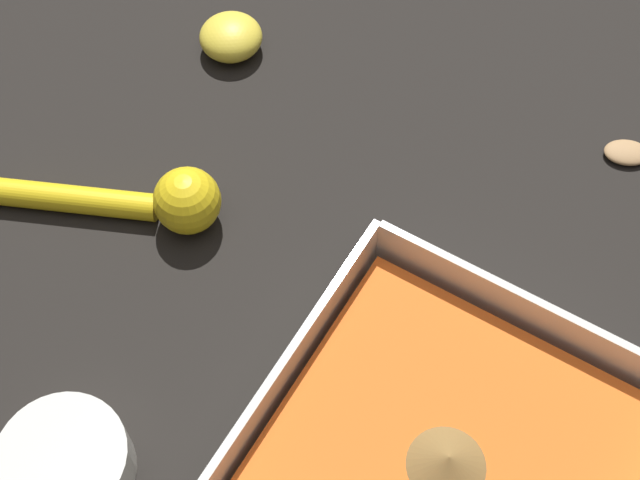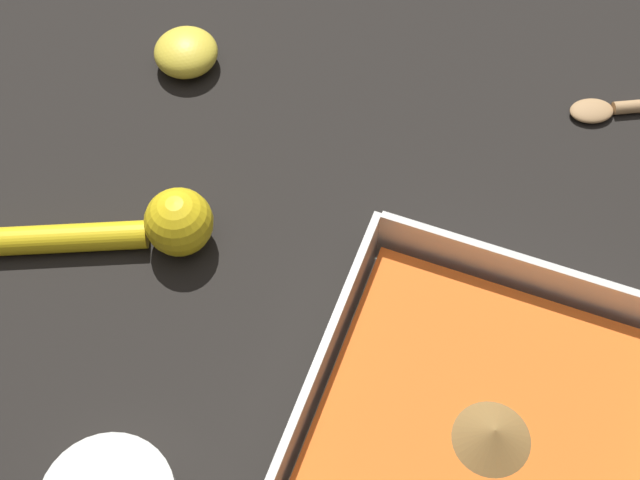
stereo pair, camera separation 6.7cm
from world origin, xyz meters
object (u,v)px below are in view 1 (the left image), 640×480
Objects in this scene: lemon_squeezer at (149,200)px; square_dish at (445,470)px; spice_bowl at (67,464)px; lemon_half at (231,37)px.

square_dish is at bearing -37.53° from lemon_squeezer.
square_dish reaches higher than spice_bowl.
lemon_squeezer is at bearing -158.47° from spice_bowl.
square_dish is 1.34× the size of lemon_squeezer.
lemon_half is at bearing -161.89° from spice_bowl.
lemon_squeezer reaches higher than lemon_half.
lemon_squeezer is (-0.21, -0.08, 0.01)m from spice_bowl.
spice_bowl reaches higher than lemon_half.
square_dish reaches higher than lemon_squeezer.
square_dish is 0.45m from lemon_half.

